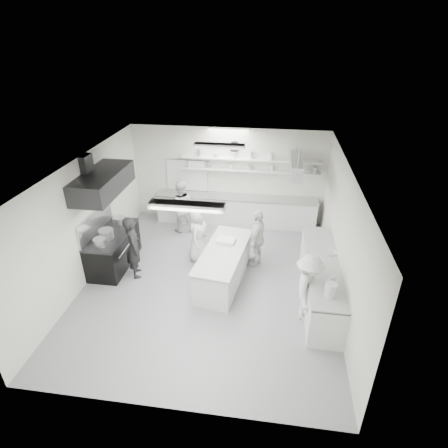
# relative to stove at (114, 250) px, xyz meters

# --- Properties ---
(floor) EXTENTS (6.00, 7.00, 0.02)m
(floor) POSITION_rel_stove_xyz_m (2.60, -0.40, -0.46)
(floor) COLOR gray
(floor) RESTS_ON ground
(ceiling) EXTENTS (6.00, 7.00, 0.02)m
(ceiling) POSITION_rel_stove_xyz_m (2.60, -0.40, 2.56)
(ceiling) COLOR silver
(ceiling) RESTS_ON wall_back
(wall_back) EXTENTS (6.00, 0.04, 3.00)m
(wall_back) POSITION_rel_stove_xyz_m (2.60, 3.10, 1.05)
(wall_back) COLOR silver
(wall_back) RESTS_ON floor
(wall_front) EXTENTS (6.00, 0.04, 3.00)m
(wall_front) POSITION_rel_stove_xyz_m (2.60, -3.90, 1.05)
(wall_front) COLOR silver
(wall_front) RESTS_ON floor
(wall_left) EXTENTS (0.04, 7.00, 3.00)m
(wall_left) POSITION_rel_stove_xyz_m (-0.40, -0.40, 1.05)
(wall_left) COLOR silver
(wall_left) RESTS_ON floor
(wall_right) EXTENTS (0.04, 7.00, 3.00)m
(wall_right) POSITION_rel_stove_xyz_m (5.60, -0.40, 1.05)
(wall_right) COLOR silver
(wall_right) RESTS_ON floor
(stove) EXTENTS (0.80, 1.80, 0.90)m
(stove) POSITION_rel_stove_xyz_m (0.00, 0.00, 0.00)
(stove) COLOR black
(stove) RESTS_ON floor
(exhaust_hood) EXTENTS (0.85, 2.00, 0.50)m
(exhaust_hood) POSITION_rel_stove_xyz_m (0.00, -0.00, 1.90)
(exhaust_hood) COLOR #242426
(exhaust_hood) RESTS_ON wall_left
(back_counter) EXTENTS (5.00, 0.60, 0.92)m
(back_counter) POSITION_rel_stove_xyz_m (2.90, 2.80, 0.01)
(back_counter) COLOR silver
(back_counter) RESTS_ON floor
(shelf_lower) EXTENTS (4.20, 0.26, 0.04)m
(shelf_lower) POSITION_rel_stove_xyz_m (3.30, 2.97, 1.30)
(shelf_lower) COLOR silver
(shelf_lower) RESTS_ON wall_back
(shelf_upper) EXTENTS (4.20, 0.26, 0.04)m
(shelf_upper) POSITION_rel_stove_xyz_m (3.30, 2.97, 1.65)
(shelf_upper) COLOR silver
(shelf_upper) RESTS_ON wall_back
(pass_through_window) EXTENTS (1.30, 0.04, 1.00)m
(pass_through_window) POSITION_rel_stove_xyz_m (1.30, 3.08, 1.00)
(pass_through_window) COLOR black
(pass_through_window) RESTS_ON wall_back
(wall_clock) EXTENTS (0.32, 0.05, 0.32)m
(wall_clock) POSITION_rel_stove_xyz_m (2.80, 3.06, 2.00)
(wall_clock) COLOR white
(wall_clock) RESTS_ON wall_back
(right_counter) EXTENTS (0.74, 3.30, 0.94)m
(right_counter) POSITION_rel_stove_xyz_m (5.25, -0.60, 0.02)
(right_counter) COLOR silver
(right_counter) RESTS_ON floor
(pot_rack) EXTENTS (0.30, 1.60, 0.40)m
(pot_rack) POSITION_rel_stove_xyz_m (4.60, 2.00, 1.85)
(pot_rack) COLOR #B5B6B8
(pot_rack) RESTS_ON ceiling
(light_fixture_front) EXTENTS (1.30, 0.25, 0.10)m
(light_fixture_front) POSITION_rel_stove_xyz_m (2.60, -2.20, 2.49)
(light_fixture_front) COLOR silver
(light_fixture_front) RESTS_ON ceiling
(light_fixture_rear) EXTENTS (1.30, 0.25, 0.10)m
(light_fixture_rear) POSITION_rel_stove_xyz_m (2.60, 1.40, 2.49)
(light_fixture_rear) COLOR silver
(light_fixture_rear) RESTS_ON ceiling
(prep_island) EXTENTS (1.14, 2.36, 0.84)m
(prep_island) POSITION_rel_stove_xyz_m (2.95, -0.29, -0.03)
(prep_island) COLOR silver
(prep_island) RESTS_ON floor
(stove_pot) EXTENTS (0.37, 0.37, 0.28)m
(stove_pot) POSITION_rel_stove_xyz_m (0.00, -0.24, 0.60)
(stove_pot) COLOR #B5B6B8
(stove_pot) RESTS_ON stove
(cook_stove) EXTENTS (0.60, 0.70, 1.64)m
(cook_stove) POSITION_rel_stove_xyz_m (0.71, -0.35, 0.37)
(cook_stove) COLOR black
(cook_stove) RESTS_ON floor
(cook_back) EXTENTS (0.96, 0.85, 1.64)m
(cook_back) POSITION_rel_stove_xyz_m (1.29, 2.07, 0.37)
(cook_back) COLOR silver
(cook_back) RESTS_ON floor
(cook_island_left) EXTENTS (0.54, 0.79, 1.56)m
(cook_island_left) POSITION_rel_stove_xyz_m (2.13, 0.61, 0.33)
(cook_island_left) COLOR silver
(cook_island_left) RESTS_ON floor
(cook_island_right) EXTENTS (0.58, 0.99, 1.59)m
(cook_island_right) POSITION_rel_stove_xyz_m (3.71, 0.58, 0.34)
(cook_island_right) COLOR silver
(cook_island_right) RESTS_ON floor
(cook_right) EXTENTS (0.76, 1.10, 1.57)m
(cook_right) POSITION_rel_stove_xyz_m (4.89, -1.33, 0.33)
(cook_right) COLOR silver
(cook_right) RESTS_ON floor
(bowl_island_a) EXTENTS (0.29, 0.29, 0.06)m
(bowl_island_a) POSITION_rel_stove_xyz_m (3.04, 0.03, 0.42)
(bowl_island_a) COLOR #B5B6B8
(bowl_island_a) RESTS_ON prep_island
(bowl_island_b) EXTENTS (0.24, 0.24, 0.06)m
(bowl_island_b) POSITION_rel_stove_xyz_m (2.81, 0.22, 0.41)
(bowl_island_b) COLOR silver
(bowl_island_b) RESTS_ON prep_island
(bowl_right) EXTENTS (0.32, 0.32, 0.06)m
(bowl_right) POSITION_rel_stove_xyz_m (5.46, -0.21, 0.52)
(bowl_right) COLOR silver
(bowl_right) RESTS_ON right_counter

